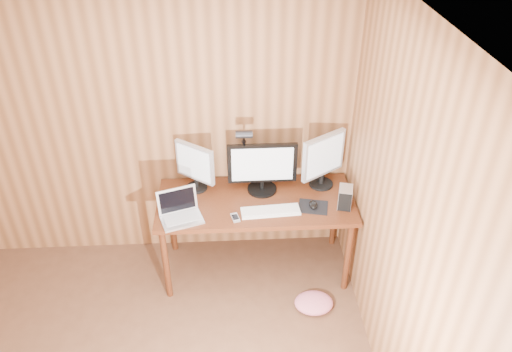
{
  "coord_description": "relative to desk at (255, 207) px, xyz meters",
  "views": [
    {
      "loc": [
        0.75,
        -1.63,
        3.18
      ],
      "look_at": [
        0.93,
        1.58,
        1.02
      ],
      "focal_mm": 35.0,
      "sensor_mm": 36.0,
      "label": 1
    }
  ],
  "objects": [
    {
      "name": "room_shell",
      "position": [
        -0.93,
        -1.7,
        0.62
      ],
      "size": [
        4.0,
        4.0,
        4.0
      ],
      "color": "brown",
      "rests_on": "ground"
    },
    {
      "name": "desk",
      "position": [
        0.0,
        0.0,
        0.0
      ],
      "size": [
        1.6,
        0.7,
        0.75
      ],
      "color": "#4E2210",
      "rests_on": "floor"
    },
    {
      "name": "monitor_center",
      "position": [
        0.06,
        0.06,
        0.35
      ],
      "size": [
        0.57,
        0.25,
        0.44
      ],
      "rotation": [
        0.0,
        0.0,
        0.01
      ],
      "color": "black",
      "rests_on": "desk"
    },
    {
      "name": "monitor_left",
      "position": [
        -0.49,
        0.12,
        0.35
      ],
      "size": [
        0.32,
        0.25,
        0.42
      ],
      "rotation": [
        0.0,
        0.0,
        -0.64
      ],
      "color": "black",
      "rests_on": "desk"
    },
    {
      "name": "monitor_right",
      "position": [
        0.57,
        0.11,
        0.38
      ],
      "size": [
        0.38,
        0.27,
        0.48
      ],
      "rotation": [
        0.0,
        0.0,
        0.58
      ],
      "color": "black",
      "rests_on": "desk"
    },
    {
      "name": "laptop",
      "position": [
        -0.6,
        -0.26,
        0.18
      ],
      "size": [
        0.37,
        0.33,
        0.22
      ],
      "rotation": [
        0.0,
        0.0,
        0.32
      ],
      "color": "silver",
      "rests_on": "desk"
    },
    {
      "name": "keyboard",
      "position": [
        0.11,
        -0.24,
        0.13
      ],
      "size": [
        0.47,
        0.17,
        0.02
      ],
      "rotation": [
        0.0,
        0.0,
        0.07
      ],
      "color": "white",
      "rests_on": "desk"
    },
    {
      "name": "mousepad",
      "position": [
        0.45,
        -0.19,
        0.12
      ],
      "size": [
        0.27,
        0.24,
        0.0
      ],
      "primitive_type": "cube",
      "rotation": [
        0.0,
        0.0,
        -0.22
      ],
      "color": "black",
      "rests_on": "desk"
    },
    {
      "name": "mouse",
      "position": [
        0.45,
        -0.19,
        0.14
      ],
      "size": [
        0.1,
        0.13,
        0.04
      ],
      "primitive_type": "ellipsoid",
      "rotation": [
        0.0,
        0.0,
        -0.34
      ],
      "color": "black",
      "rests_on": "mousepad"
    },
    {
      "name": "hard_drive",
      "position": [
        0.71,
        -0.19,
        0.21
      ],
      "size": [
        0.14,
        0.17,
        0.17
      ],
      "rotation": [
        0.0,
        0.0,
        -0.25
      ],
      "color": "silver",
      "rests_on": "desk"
    },
    {
      "name": "phone",
      "position": [
        -0.17,
        -0.3,
        0.13
      ],
      "size": [
        0.08,
        0.12,
        0.02
      ],
      "rotation": [
        0.0,
        0.0,
        0.25
      ],
      "color": "silver",
      "rests_on": "desk"
    },
    {
      "name": "speaker",
      "position": [
        0.58,
        0.17,
        0.18
      ],
      "size": [
        0.05,
        0.05,
        0.13
      ],
      "primitive_type": "cylinder",
      "color": "black",
      "rests_on": "desk"
    },
    {
      "name": "desk_lamp",
      "position": [
        -0.08,
        0.16,
        0.48
      ],
      "size": [
        0.13,
        0.19,
        0.58
      ],
      "rotation": [
        0.0,
        0.0,
        -0.28
      ],
      "color": "black",
      "rests_on": "desk"
    },
    {
      "name": "fabric_pile",
      "position": [
        0.45,
        -0.56,
        -0.58
      ],
      "size": [
        0.34,
        0.28,
        0.1
      ],
      "primitive_type": null,
      "rotation": [
        0.0,
        0.0,
        -0.08
      ],
      "color": "#D9687E",
      "rests_on": "floor"
    }
  ]
}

